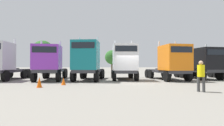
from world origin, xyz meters
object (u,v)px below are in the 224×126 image
(semi_truck_black, at_px, (203,63))
(traffic_cone_near, at_px, (39,82))
(visitor_in_hivis, at_px, (201,74))
(traffic_cone_mid, at_px, (64,81))
(semi_truck_white, at_px, (124,62))
(semi_truck_teal, at_px, (87,61))
(semi_truck_purple, at_px, (49,63))
(semi_truck_orange, at_px, (171,62))
(semi_truck_silver, at_px, (1,61))

(semi_truck_black, height_order, traffic_cone_near, semi_truck_black)
(visitor_in_hivis, distance_m, traffic_cone_mid, 9.69)
(semi_truck_white, distance_m, traffic_cone_near, 8.69)
(semi_truck_black, height_order, visitor_in_hivis, semi_truck_black)
(semi_truck_teal, xyz_separation_m, semi_truck_white, (3.81, 0.66, -0.08))
(traffic_cone_mid, bearing_deg, semi_truck_purple, 121.71)
(visitor_in_hivis, height_order, traffic_cone_near, visitor_in_hivis)
(traffic_cone_mid, bearing_deg, semi_truck_orange, 17.49)
(semi_truck_purple, bearing_deg, semi_truck_teal, 78.11)
(semi_truck_teal, distance_m, semi_truck_black, 12.69)
(semi_truck_purple, distance_m, traffic_cone_near, 5.38)
(semi_truck_orange, distance_m, visitor_in_hivis, 7.16)
(semi_truck_teal, relative_size, traffic_cone_mid, 10.70)
(semi_truck_silver, distance_m, visitor_in_hivis, 17.93)
(semi_truck_silver, distance_m, semi_truck_teal, 8.82)
(semi_truck_silver, bearing_deg, visitor_in_hivis, 63.54)
(semi_truck_silver, height_order, visitor_in_hivis, semi_truck_silver)
(semi_truck_teal, bearing_deg, semi_truck_purple, -89.26)
(semi_truck_black, bearing_deg, semi_truck_white, -94.94)
(semi_truck_purple, height_order, semi_truck_white, semi_truck_white)
(semi_truck_purple, bearing_deg, traffic_cone_mid, 26.49)
(semi_truck_silver, relative_size, visitor_in_hivis, 3.30)
(traffic_cone_near, distance_m, traffic_cone_mid, 1.92)
(semi_truck_silver, height_order, traffic_cone_mid, semi_truck_silver)
(visitor_in_hivis, bearing_deg, traffic_cone_near, 122.80)
(semi_truck_purple, relative_size, visitor_in_hivis, 3.62)
(semi_truck_teal, relative_size, semi_truck_orange, 0.95)
(semi_truck_orange, bearing_deg, semi_truck_teal, -96.05)
(semi_truck_black, distance_m, traffic_cone_mid, 14.89)
(semi_truck_silver, relative_size, semi_truck_purple, 0.91)
(visitor_in_hivis, bearing_deg, semi_truck_teal, 92.18)
(semi_truck_orange, bearing_deg, semi_truck_purple, -97.95)
(semi_truck_orange, height_order, visitor_in_hivis, semi_truck_orange)
(semi_truck_black, xyz_separation_m, visitor_in_hivis, (-5.34, -8.05, -0.72))
(semi_truck_orange, bearing_deg, visitor_in_hivis, -15.60)
(semi_truck_orange, bearing_deg, traffic_cone_mid, -77.99)
(semi_truck_black, relative_size, visitor_in_hivis, 3.25)
(semi_truck_teal, bearing_deg, semi_truck_orange, 96.84)
(semi_truck_black, bearing_deg, semi_truck_purple, -95.11)
(semi_truck_orange, relative_size, traffic_cone_near, 8.62)
(traffic_cone_mid, bearing_deg, semi_truck_silver, 150.99)
(semi_truck_purple, height_order, traffic_cone_mid, semi_truck_purple)
(semi_truck_black, xyz_separation_m, traffic_cone_near, (-15.55, -5.59, -1.42))
(semi_truck_orange, xyz_separation_m, traffic_cone_near, (-11.46, -4.56, -1.48))
(visitor_in_hivis, relative_size, traffic_cone_near, 2.47)
(semi_truck_purple, distance_m, semi_truck_white, 7.67)
(traffic_cone_mid, bearing_deg, semi_truck_teal, 64.63)
(traffic_cone_near, bearing_deg, semi_truck_purple, 100.59)
(semi_truck_white, relative_size, traffic_cone_near, 7.71)
(semi_truck_orange, bearing_deg, semi_truck_silver, -98.20)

